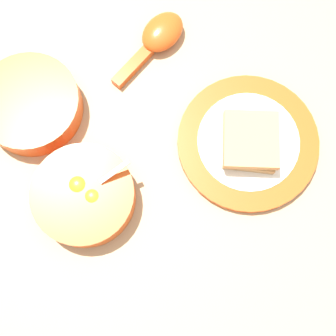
# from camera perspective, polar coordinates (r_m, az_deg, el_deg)

# --- Properties ---
(ground_plane) EXTENTS (3.00, 3.00, 0.00)m
(ground_plane) POSITION_cam_1_polar(r_m,az_deg,el_deg) (0.74, 4.72, 3.40)
(ground_plane) COLOR tan
(egg_bowl) EXTENTS (0.15, 0.16, 0.07)m
(egg_bowl) POSITION_cam_1_polar(r_m,az_deg,el_deg) (0.70, -10.18, -3.32)
(egg_bowl) COLOR #DB5119
(egg_bowl) RESTS_ON ground_plane
(toast_plate) EXTENTS (0.22, 0.22, 0.02)m
(toast_plate) POSITION_cam_1_polar(r_m,az_deg,el_deg) (0.74, 9.70, 3.09)
(toast_plate) COLOR #DB5119
(toast_plate) RESTS_ON ground_plane
(toast_sandwich) EXTENTS (0.12, 0.12, 0.03)m
(toast_sandwich) POSITION_cam_1_polar(r_m,az_deg,el_deg) (0.71, 10.06, 3.23)
(toast_sandwich) COLOR tan
(toast_sandwich) RESTS_ON toast_plate
(soup_spoon) EXTENTS (0.08, 0.16, 0.04)m
(soup_spoon) POSITION_cam_1_polar(r_m,az_deg,el_deg) (0.79, -1.16, 15.73)
(soup_spoon) COLOR #DB5119
(soup_spoon) RESTS_ON ground_plane
(congee_bowl) EXTENTS (0.16, 0.16, 0.04)m
(congee_bowl) POSITION_cam_1_polar(r_m,az_deg,el_deg) (0.76, -16.42, 7.46)
(congee_bowl) COLOR #DB5119
(congee_bowl) RESTS_ON ground_plane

